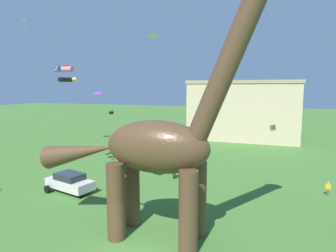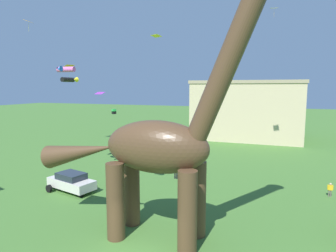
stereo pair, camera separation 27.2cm
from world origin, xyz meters
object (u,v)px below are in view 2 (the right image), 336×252
person_far_spectator (176,169)px  kite_near_high (28,21)px  dinosaur_sculpture (155,147)px  kite_mid_center (156,36)px  kite_apex (114,112)px  kite_far_right (274,8)px  parked_sedan_left (71,182)px  kite_high_right (69,80)px  kite_high_left (69,66)px  person_watching_child (330,188)px  kite_near_low (65,69)px  kite_trailing (100,93)px

person_far_spectator → kite_near_high: 18.04m
dinosaur_sculpture → kite_mid_center: (-8.72, 21.01, 9.80)m
kite_apex → kite_mid_center: (6.86, -0.67, 9.93)m
dinosaur_sculpture → kite_far_right: bearing=99.1°
kite_far_right → person_far_spectator: bearing=-132.2°
parked_sedan_left → kite_high_right: 11.50m
parked_sedan_left → kite_high_left: size_ratio=2.67×
person_watching_child → kite_high_right: kite_high_right is taller
parked_sedan_left → kite_near_low: kite_near_low is taller
person_watching_child → kite_high_right: 26.02m
person_watching_child → kite_near_low: (-22.74, -2.73, 9.51)m
kite_mid_center → kite_far_right: bearing=-6.6°
person_far_spectator → kite_near_low: bearing=49.1°
dinosaur_sculpture → kite_apex: dinosaur_sculpture is taller
person_watching_child → kite_high_right: size_ratio=0.65×
kite_far_right → kite_trailing: bearing=-143.9°
dinosaur_sculpture → kite_near_low: dinosaur_sculpture is taller
kite_high_left → kite_high_right: (7.83, -9.78, -2.24)m
kite_trailing → kite_high_right: 5.43m
person_far_spectator → kite_mid_center: kite_mid_center is taller
kite_trailing → dinosaur_sculpture: bearing=-43.2°
parked_sedan_left → kite_high_right: size_ratio=2.59×
parked_sedan_left → kite_near_low: (-2.90, 3.27, 9.39)m
parked_sedan_left → kite_trailing: size_ratio=5.10×
kite_trailing → kite_far_right: (14.68, 10.68, 8.79)m
kite_trailing → kite_near_low: kite_near_low is taller
kite_near_low → kite_high_right: bearing=122.2°
person_far_spectator → kite_near_high: bearing=59.9°
person_watching_child → kite_trailing: size_ratio=1.28×
kite_apex → kite_trailing: 14.72m
kite_high_left → kite_high_right: size_ratio=0.97×
dinosaur_sculpture → kite_trailing: 12.99m
kite_trailing → kite_far_right: 20.17m
kite_high_left → kite_high_right: bearing=-51.3°
kite_trailing → parked_sedan_left: bearing=-92.8°
kite_near_low → parked_sedan_left: bearing=-48.5°
kite_trailing → kite_mid_center: size_ratio=0.58×
parked_sedan_left → kite_far_right: (14.88, 14.89, 15.99)m
person_watching_child → kite_apex: kite_apex is taller
kite_high_left → person_far_spectator: bearing=-26.5°
kite_far_right → kite_high_right: bearing=-155.9°
kite_near_high → kite_mid_center: (4.82, 16.04, 1.09)m
kite_trailing → kite_far_right: kite_far_right is taller
kite_apex → kite_high_right: bearing=-82.7°
kite_high_right → kite_mid_center: kite_mid_center is taller
person_watching_child → kite_near_high: 27.93m
dinosaur_sculpture → parked_sedan_left: (-9.45, 4.49, -4.46)m
kite_high_left → kite_near_low: bearing=-52.7°
dinosaur_sculpture → kite_near_low: 15.40m
dinosaur_sculpture → kite_apex: size_ratio=20.88×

